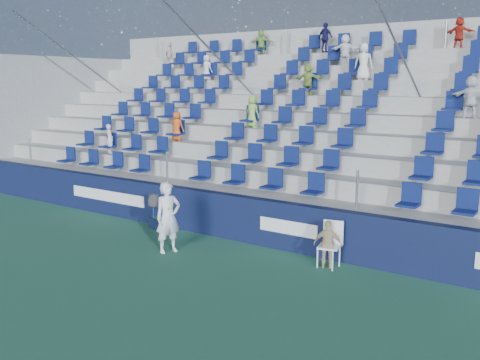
{
  "coord_description": "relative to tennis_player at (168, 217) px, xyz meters",
  "views": [
    {
      "loc": [
        7.75,
        -8.1,
        4.13
      ],
      "look_at": [
        0.2,
        2.8,
        1.7
      ],
      "focal_mm": 40.0,
      "sensor_mm": 36.0,
      "label": 1
    }
  ],
  "objects": [
    {
      "name": "ground",
      "position": [
        0.92,
        -1.33,
        -0.88
      ],
      "size": [
        70.0,
        70.0,
        0.0
      ],
      "primitive_type": "plane",
      "color": "#296147",
      "rests_on": "ground"
    },
    {
      "name": "sponsor_wall",
      "position": [
        0.92,
        1.82,
        -0.28
      ],
      "size": [
        24.0,
        0.32,
        1.2
      ],
      "color": "#0F1639",
      "rests_on": "ground"
    },
    {
      "name": "grandstand",
      "position": [
        0.92,
        6.92,
        1.26
      ],
      "size": [
        24.0,
        8.17,
        6.63
      ],
      "color": "#A7A7A1",
      "rests_on": "ground"
    },
    {
      "name": "tennis_player",
      "position": [
        0.0,
        0.0,
        0.0
      ],
      "size": [
        0.72,
        0.75,
        1.75
      ],
      "color": "silver",
      "rests_on": "ground"
    },
    {
      "name": "line_judge_chair",
      "position": [
        3.73,
        1.33,
        -0.28
      ],
      "size": [
        0.55,
        0.57,
        1.05
      ],
      "color": "white",
      "rests_on": "ground"
    },
    {
      "name": "line_judge",
      "position": [
        3.73,
        1.17,
        -0.33
      ],
      "size": [
        0.69,
        0.44,
        1.09
      ],
      "primitive_type": "imported",
      "rotation": [
        0.0,
        0.0,
        3.44
      ],
      "color": "tan",
      "rests_on": "ground"
    },
    {
      "name": "ball_bin",
      "position": [
        -1.67,
        1.42,
        -0.7
      ],
      "size": [
        0.67,
        0.54,
        0.33
      ],
      "color": "#0F1837",
      "rests_on": "ground"
    }
  ]
}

